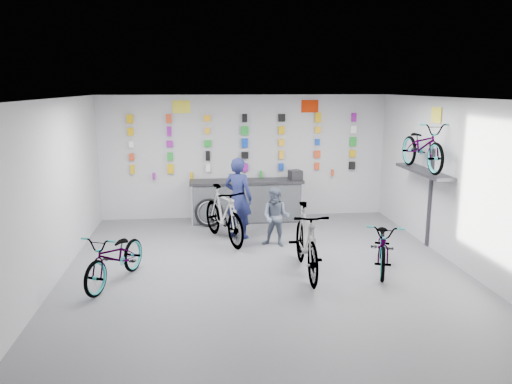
{
  "coord_description": "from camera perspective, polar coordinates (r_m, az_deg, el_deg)",
  "views": [
    {
      "loc": [
        -1.09,
        -8.09,
        3.19
      ],
      "look_at": [
        -0.01,
        1.4,
        1.17
      ],
      "focal_mm": 35.0,
      "sensor_mm": 36.0,
      "label": 1
    }
  ],
  "objects": [
    {
      "name": "sign_left",
      "position": [
        12.09,
        -8.53,
        9.6
      ],
      "size": [
        0.42,
        0.02,
        0.3
      ],
      "primitive_type": "cube",
      "color": "yellow",
      "rests_on": "wall_back"
    },
    {
      "name": "wall_left",
      "position": [
        8.61,
        -22.6,
        -0.3
      ],
      "size": [
        0.0,
        8.0,
        8.0
      ],
      "primitive_type": "plane",
      "rotation": [
        1.57,
        0.0,
        1.57
      ],
      "color": "silver",
      "rests_on": "floor"
    },
    {
      "name": "spare_wheel",
      "position": [
        11.62,
        -5.38,
        -2.37
      ],
      "size": [
        0.68,
        0.28,
        0.66
      ],
      "rotation": [
        0.0,
        0.0,
        0.08
      ],
      "color": "black",
      "rests_on": "floor"
    },
    {
      "name": "bike_wall",
      "position": [
        10.32,
        18.52,
        5.01
      ],
      "size": [
        0.63,
        1.8,
        0.95
      ],
      "primitive_type": "imported",
      "color": "gray",
      "rests_on": "wall_bracket"
    },
    {
      "name": "counter",
      "position": [
        11.99,
        -1.09,
        -1.07
      ],
      "size": [
        2.7,
        0.66,
        1.0
      ],
      "color": "black",
      "rests_on": "floor"
    },
    {
      "name": "clerk",
      "position": [
        10.6,
        -2.03,
        -0.68
      ],
      "size": [
        0.76,
        0.69,
        1.74
      ],
      "primitive_type": "imported",
      "rotation": [
        0.0,
        0.0,
        2.58
      ],
      "color": "#171C47",
      "rests_on": "floor"
    },
    {
      "name": "sign_side",
      "position": [
        10.37,
        19.9,
        8.27
      ],
      "size": [
        0.02,
        0.4,
        0.3
      ],
      "primitive_type": "cube",
      "color": "yellow",
      "rests_on": "wall_right"
    },
    {
      "name": "wall_front",
      "position": [
        4.56,
        7.92,
        -9.96
      ],
      "size": [
        7.0,
        0.0,
        7.0
      ],
      "primitive_type": "plane",
      "rotation": [
        -1.57,
        0.0,
        0.0
      ],
      "color": "silver",
      "rests_on": "floor"
    },
    {
      "name": "wall_bracket",
      "position": [
        10.43,
        18.69,
        1.8
      ],
      "size": [
        0.39,
        1.9,
        2.0
      ],
      "color": "#333338",
      "rests_on": "wall_right"
    },
    {
      "name": "bike_service",
      "position": [
        10.42,
        -3.73,
        -2.55
      ],
      "size": [
        1.2,
        2.01,
        1.17
      ],
      "primitive_type": "imported",
      "rotation": [
        0.0,
        0.0,
        0.36
      ],
      "color": "gray",
      "rests_on": "floor"
    },
    {
      "name": "bike_right",
      "position": [
        9.12,
        14.38,
        -5.84
      ],
      "size": [
        1.16,
        1.86,
        0.92
      ],
      "primitive_type": "imported",
      "rotation": [
        0.0,
        0.0,
        -0.34
      ],
      "color": "gray",
      "rests_on": "floor"
    },
    {
      "name": "bike_center",
      "position": [
        8.62,
        5.78,
        -5.57
      ],
      "size": [
        0.63,
        2.02,
        1.2
      ],
      "primitive_type": "imported",
      "rotation": [
        0.0,
        0.0,
        -0.03
      ],
      "color": "gray",
      "rests_on": "floor"
    },
    {
      "name": "merch_wall",
      "position": [
        12.15,
        -0.94,
        5.45
      ],
      "size": [
        5.55,
        0.08,
        1.57
      ],
      "color": "#D7A308",
      "rests_on": "wall_back"
    },
    {
      "name": "customer",
      "position": [
        10.1,
        2.29,
        -2.88
      ],
      "size": [
        0.72,
        0.66,
        1.21
      ],
      "primitive_type": "imported",
      "rotation": [
        0.0,
        0.0,
        -0.41
      ],
      "color": "#4E596C",
      "rests_on": "floor"
    },
    {
      "name": "ceiling",
      "position": [
        8.17,
        1.21,
        10.62
      ],
      "size": [
        8.0,
        8.0,
        0.0
      ],
      "primitive_type": "plane",
      "rotation": [
        3.14,
        0.0,
        0.0
      ],
      "color": "white",
      "rests_on": "wall_back"
    },
    {
      "name": "sign_right",
      "position": [
        12.37,
        6.17,
        9.72
      ],
      "size": [
        0.42,
        0.02,
        0.3
      ],
      "primitive_type": "cube",
      "color": "#C02503",
      "rests_on": "wall_back"
    },
    {
      "name": "floor",
      "position": [
        8.77,
        1.12,
        -9.39
      ],
      "size": [
        8.0,
        8.0,
        0.0
      ],
      "primitive_type": "plane",
      "color": "#545459",
      "rests_on": "ground"
    },
    {
      "name": "wall_back",
      "position": [
        12.26,
        -1.31,
        4.03
      ],
      "size": [
        7.0,
        0.0,
        7.0
      ],
      "primitive_type": "plane",
      "rotation": [
        1.57,
        0.0,
        0.0
      ],
      "color": "silver",
      "rests_on": "floor"
    },
    {
      "name": "bike_left",
      "position": [
        8.56,
        -15.75,
        -7.16
      ],
      "size": [
        1.21,
        1.82,
        0.9
      ],
      "primitive_type": "imported",
      "rotation": [
        0.0,
        0.0,
        -0.39
      ],
      "color": "gray",
      "rests_on": "floor"
    },
    {
      "name": "wall_right",
      "position": [
        9.45,
        22.7,
        0.72
      ],
      "size": [
        0.0,
        8.0,
        8.0
      ],
      "primitive_type": "plane",
      "rotation": [
        1.57,
        0.0,
        -1.57
      ],
      "color": "silver",
      "rests_on": "floor"
    },
    {
      "name": "register",
      "position": [
        12.04,
        4.51,
        1.98
      ],
      "size": [
        0.33,
        0.35,
        0.22
      ],
      "primitive_type": "cube",
      "rotation": [
        0.0,
        0.0,
        0.2
      ],
      "color": "black",
      "rests_on": "counter"
    }
  ]
}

